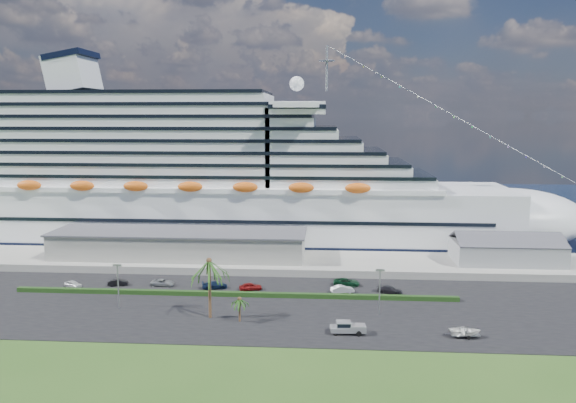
# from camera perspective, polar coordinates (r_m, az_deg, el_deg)

# --- Properties ---
(ground) EXTENTS (420.00, 420.00, 0.00)m
(ground) POSITION_cam_1_polar(r_m,az_deg,el_deg) (97.04, -2.47, -12.71)
(ground) COLOR #2C511B
(ground) RESTS_ON ground
(asphalt_lot) EXTENTS (140.00, 38.00, 0.12)m
(asphalt_lot) POSITION_cam_1_polar(r_m,az_deg,el_deg) (107.28, -1.80, -10.55)
(asphalt_lot) COLOR black
(asphalt_lot) RESTS_ON ground
(wharf) EXTENTS (240.00, 20.00, 1.80)m
(wharf) POSITION_cam_1_polar(r_m,az_deg,el_deg) (134.67, -0.55, -6.16)
(wharf) COLOR gray
(wharf) RESTS_ON ground
(water) EXTENTS (420.00, 160.00, 0.02)m
(water) POSITION_cam_1_polar(r_m,az_deg,el_deg) (222.84, 1.28, -0.46)
(water) COLOR black
(water) RESTS_ON ground
(cruise_ship) EXTENTS (191.00, 38.00, 54.00)m
(cruise_ship) POSITION_cam_1_polar(r_m,az_deg,el_deg) (158.15, -7.67, 1.81)
(cruise_ship) COLOR silver
(cruise_ship) RESTS_ON ground
(terminal_building) EXTENTS (61.00, 15.00, 6.30)m
(terminal_building) POSITION_cam_1_polar(r_m,az_deg,el_deg) (137.88, -11.00, -4.21)
(terminal_building) COLOR gray
(terminal_building) RESTS_ON wharf
(port_shed) EXTENTS (24.00, 12.31, 7.37)m
(port_shed) POSITION_cam_1_polar(r_m,az_deg,el_deg) (139.77, 21.29, -4.73)
(port_shed) COLOR gray
(port_shed) RESTS_ON wharf
(hedge) EXTENTS (88.00, 1.10, 0.90)m
(hedge) POSITION_cam_1_polar(r_m,az_deg,el_deg) (112.85, -5.64, -9.33)
(hedge) COLOR black
(hedge) RESTS_ON asphalt_lot
(lamp_post_left) EXTENTS (1.60, 0.35, 8.27)m
(lamp_post_left) POSITION_cam_1_polar(r_m,az_deg,el_deg) (109.23, -16.89, -7.67)
(lamp_post_left) COLOR gray
(lamp_post_left) RESTS_ON asphalt_lot
(lamp_post_right) EXTENTS (1.60, 0.35, 8.27)m
(lamp_post_right) POSITION_cam_1_polar(r_m,az_deg,el_deg) (102.73, 9.31, -8.44)
(lamp_post_right) COLOR gray
(lamp_post_right) RESTS_ON asphalt_lot
(palm_tall) EXTENTS (8.82, 8.82, 11.13)m
(palm_tall) POSITION_cam_1_polar(r_m,az_deg,el_deg) (99.45, -8.01, -6.67)
(palm_tall) COLOR #47301E
(palm_tall) RESTS_ON ground
(palm_short) EXTENTS (3.53, 3.53, 4.56)m
(palm_short) POSITION_cam_1_polar(r_m,az_deg,el_deg) (98.69, -4.95, -10.10)
(palm_short) COLOR #47301E
(palm_short) RESTS_ON ground
(parked_car_0) EXTENTS (4.37, 3.16, 1.38)m
(parked_car_0) POSITION_cam_1_polar(r_m,az_deg,el_deg) (125.98, -20.99, -7.84)
(parked_car_0) COLOR silver
(parked_car_0) RESTS_ON asphalt_lot
(parked_car_1) EXTENTS (4.33, 2.26, 1.36)m
(parked_car_1) POSITION_cam_1_polar(r_m,az_deg,el_deg) (124.21, -16.88, -7.87)
(parked_car_1) COLOR black
(parked_car_1) RESTS_ON asphalt_lot
(parked_car_2) EXTENTS (4.98, 2.45, 1.36)m
(parked_car_2) POSITION_cam_1_polar(r_m,az_deg,el_deg) (121.74, -12.62, -8.04)
(parked_car_2) COLOR gray
(parked_car_2) RESTS_ON asphalt_lot
(parked_car_3) EXTENTS (5.60, 3.44, 1.52)m
(parked_car_3) POSITION_cam_1_polar(r_m,az_deg,el_deg) (117.96, -7.45, -8.41)
(parked_car_3) COLOR #122140
(parked_car_3) RESTS_ON asphalt_lot
(parked_car_4) EXTENTS (4.99, 3.25, 1.58)m
(parked_car_4) POSITION_cam_1_polar(r_m,az_deg,el_deg) (116.16, -3.83, -8.61)
(parked_car_4) COLOR maroon
(parked_car_4) RESTS_ON asphalt_lot
(parked_car_5) EXTENTS (4.93, 2.87, 1.54)m
(parked_car_5) POSITION_cam_1_polar(r_m,az_deg,el_deg) (114.74, 5.54, -8.86)
(parked_car_5) COLOR silver
(parked_car_5) RESTS_ON asphalt_lot
(parked_car_6) EXTENTS (5.67, 2.99, 1.52)m
(parked_car_6) POSITION_cam_1_polar(r_m,az_deg,el_deg) (119.61, 5.96, -8.14)
(parked_car_6) COLOR #0D351C
(parked_car_6) RESTS_ON asphalt_lot
(parked_car_7) EXTENTS (5.35, 3.75, 1.44)m
(parked_car_7) POSITION_cam_1_polar(r_m,az_deg,el_deg) (115.86, 10.29, -8.81)
(parked_car_7) COLOR black
(parked_car_7) RESTS_ON asphalt_lot
(pickup_truck) EXTENTS (5.94, 2.43, 2.06)m
(pickup_truck) POSITION_cam_1_polar(r_m,az_deg,el_deg) (94.40, 6.05, -12.57)
(pickup_truck) COLOR black
(pickup_truck) RESTS_ON asphalt_lot
(boat_trailer) EXTENTS (5.79, 3.85, 1.65)m
(boat_trailer) POSITION_cam_1_polar(r_m,az_deg,el_deg) (96.72, 17.55, -12.43)
(boat_trailer) COLOR gray
(boat_trailer) RESTS_ON asphalt_lot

